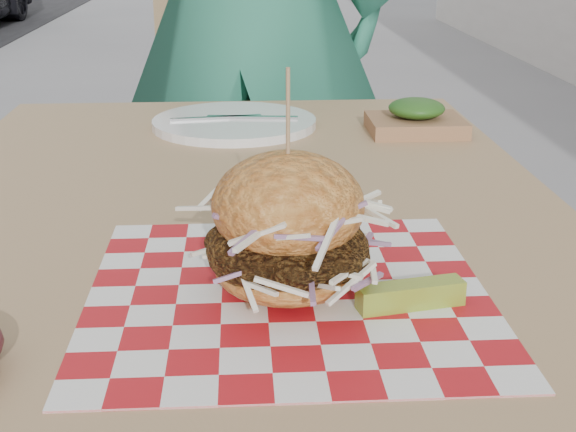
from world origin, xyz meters
name	(u,v)px	position (x,y,z in m)	size (l,w,h in m)	color
patio_table	(235,266)	(-0.35, 0.31, 0.67)	(0.80, 1.20, 0.75)	tan
patio_chair	(250,141)	(-0.32, 1.37, 0.55)	(0.54, 0.55, 0.95)	tan
paper_liner	(288,292)	(-0.30, 0.07, 0.75)	(0.36, 0.36, 0.00)	red
sandwich	(288,234)	(-0.30, 0.07, 0.81)	(0.18, 0.18, 0.20)	#CB8439
pickle_spear	(411,295)	(-0.20, 0.03, 0.76)	(0.10, 0.02, 0.02)	olive
place_setting	(234,123)	(-0.35, 0.71, 0.76)	(0.27, 0.27, 0.02)	white
kraft_tray	(416,119)	(-0.06, 0.65, 0.77)	(0.15, 0.12, 0.06)	#966844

